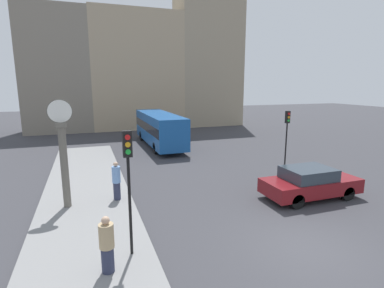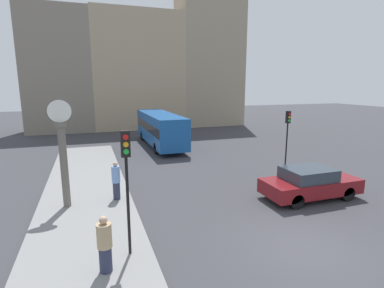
% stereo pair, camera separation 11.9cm
% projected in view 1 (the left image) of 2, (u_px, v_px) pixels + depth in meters
% --- Properties ---
extents(ground_plane, '(120.00, 120.00, 0.00)m').
position_uv_depth(ground_plane, '(306.00, 248.00, 9.74)').
color(ground_plane, '#38383D').
extents(sidewalk_corner, '(3.94, 20.57, 0.15)m').
position_uv_depth(sidewalk_corner, '(86.00, 188.00, 15.18)').
color(sidewalk_corner, gray).
rests_on(sidewalk_corner, ground_plane).
extents(building_row, '(25.51, 5.00, 17.31)m').
position_uv_depth(building_row, '(146.00, 66.00, 36.00)').
color(building_row, gray).
rests_on(building_row, ground_plane).
extents(sedan_car, '(4.52, 1.90, 1.47)m').
position_uv_depth(sedan_car, '(310.00, 183.00, 13.92)').
color(sedan_car, maroon).
rests_on(sedan_car, ground_plane).
extents(bus_distant, '(2.33, 9.69, 2.78)m').
position_uv_depth(bus_distant, '(159.00, 128.00, 25.74)').
color(bus_distant, '#195199').
rests_on(bus_distant, ground_plane).
extents(traffic_light_near, '(0.26, 0.24, 3.80)m').
position_uv_depth(traffic_light_near, '(128.00, 168.00, 8.63)').
color(traffic_light_near, black).
rests_on(traffic_light_near, sidewalk_corner).
extents(traffic_light_far, '(0.26, 0.24, 3.62)m').
position_uv_depth(traffic_light_far, '(287.00, 127.00, 18.80)').
color(traffic_light_far, black).
rests_on(traffic_light_far, ground_plane).
extents(street_clock, '(0.98, 0.40, 4.52)m').
position_uv_depth(street_clock, '(63.00, 154.00, 12.25)').
color(street_clock, '#666056').
rests_on(street_clock, sidewalk_corner).
extents(pedestrian_blue_stripe, '(0.37, 0.37, 1.73)m').
position_uv_depth(pedestrian_blue_stripe, '(116.00, 181.00, 13.32)').
color(pedestrian_blue_stripe, '#2D334C').
rests_on(pedestrian_blue_stripe, sidewalk_corner).
extents(pedestrian_tan_coat, '(0.41, 0.41, 1.63)m').
position_uv_depth(pedestrian_tan_coat, '(107.00, 245.00, 8.12)').
color(pedestrian_tan_coat, '#2D334C').
rests_on(pedestrian_tan_coat, sidewalk_corner).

